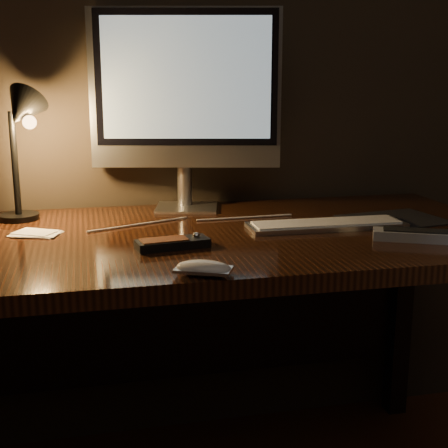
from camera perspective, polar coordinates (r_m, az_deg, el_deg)
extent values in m
cube|color=#33190B|center=(1.53, -2.67, -1.56)|extent=(1.60, 0.75, 0.04)
cube|color=black|center=(2.18, 15.79, -7.84)|extent=(0.06, 0.06, 0.71)
cube|color=black|center=(1.93, -4.42, -6.93)|extent=(1.48, 0.02, 0.51)
cube|color=silver|center=(1.81, -3.44, 1.52)|extent=(0.20, 0.19, 0.01)
cylinder|color=silver|center=(1.82, -3.61, 3.59)|extent=(0.05, 0.05, 0.12)
cube|color=silver|center=(1.77, -3.56, 12.23)|extent=(0.52, 0.15, 0.43)
cube|color=black|center=(1.75, -3.47, 13.17)|extent=(0.49, 0.12, 0.37)
cube|color=#839EB3|center=(1.75, -3.46, 13.17)|extent=(0.45, 0.11, 0.33)
cube|color=silver|center=(1.60, 9.34, -0.02)|extent=(0.40, 0.12, 0.01)
cube|color=black|center=(1.72, 15.30, 0.40)|extent=(0.28, 0.24, 0.00)
ellipsoid|color=white|center=(1.19, -1.89, -4.24)|extent=(0.12, 0.10, 0.02)
cube|color=black|center=(1.39, -4.73, -1.79)|extent=(0.17, 0.08, 0.02)
cube|color=#673212|center=(1.39, -4.74, -1.38)|extent=(0.11, 0.06, 0.00)
sphere|color=silver|center=(1.39, -4.74, -1.32)|extent=(0.02, 0.02, 0.02)
cube|color=#999C9F|center=(1.52, 17.79, -1.07)|extent=(0.23, 0.15, 0.02)
cube|color=black|center=(1.51, 17.82, -0.60)|extent=(0.18, 0.12, 0.00)
cylinder|color=red|center=(1.51, 17.83, -0.48)|extent=(0.01, 0.01, 0.00)
cylinder|color=#0C8C19|center=(1.51, 17.83, -0.48)|extent=(0.01, 0.01, 0.00)
cylinder|color=gold|center=(1.51, 17.83, -0.48)|extent=(0.01, 0.01, 0.00)
cylinder|color=#1433BF|center=(1.51, 17.83, -0.48)|extent=(0.01, 0.01, 0.00)
cube|color=white|center=(1.57, -16.86, -0.83)|extent=(0.14, 0.12, 0.01)
cylinder|color=black|center=(1.75, -18.24, 0.62)|extent=(0.12, 0.12, 0.02)
cylinder|color=black|center=(1.73, -18.57, 5.26)|extent=(0.02, 0.02, 0.27)
cone|color=black|center=(1.67, -18.05, 9.86)|extent=(0.17, 0.17, 0.14)
sphere|color=#FFB266|center=(1.66, -17.36, 8.87)|extent=(0.03, 0.03, 0.03)
cylinder|color=white|center=(1.63, -2.76, 0.20)|extent=(0.54, 0.10, 0.00)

